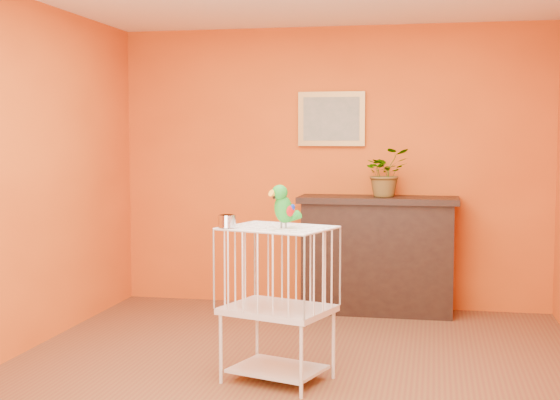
# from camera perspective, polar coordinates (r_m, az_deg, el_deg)

# --- Properties ---
(ground) EXTENTS (4.50, 4.50, 0.00)m
(ground) POSITION_cam_1_polar(r_m,az_deg,el_deg) (5.30, 0.47, -12.73)
(ground) COLOR brown
(ground) RESTS_ON ground
(room_shell) EXTENTS (4.50, 4.50, 4.50)m
(room_shell) POSITION_cam_1_polar(r_m,az_deg,el_deg) (5.06, 0.48, 4.67)
(room_shell) COLOR #DE5914
(room_shell) RESTS_ON ground
(console_cabinet) EXTENTS (1.42, 0.51, 1.05)m
(console_cabinet) POSITION_cam_1_polar(r_m,az_deg,el_deg) (7.07, 7.14, -4.00)
(console_cabinet) COLOR black
(console_cabinet) RESTS_ON ground
(potted_plant) EXTENTS (0.53, 0.55, 0.34)m
(potted_plant) POSITION_cam_1_polar(r_m,az_deg,el_deg) (7.07, 7.77, 1.64)
(potted_plant) COLOR #26722D
(potted_plant) RESTS_ON console_cabinet
(framed_picture) EXTENTS (0.62, 0.04, 0.50)m
(framed_picture) POSITION_cam_1_polar(r_m,az_deg,el_deg) (7.25, 3.78, 5.94)
(framed_picture) COLOR #A3773A
(framed_picture) RESTS_ON room_shell
(birdcage) EXTENTS (0.77, 0.68, 1.00)m
(birdcage) POSITION_cam_1_polar(r_m,az_deg,el_deg) (5.06, -0.17, -7.45)
(birdcage) COLOR silver
(birdcage) RESTS_ON ground
(feed_cup) EXTENTS (0.11, 0.11, 0.08)m
(feed_cup) POSITION_cam_1_polar(r_m,az_deg,el_deg) (4.93, -3.90, -1.55)
(feed_cup) COLOR silver
(feed_cup) RESTS_ON birdcage
(parrot) EXTENTS (0.20, 0.22, 0.28)m
(parrot) POSITION_cam_1_polar(r_m,az_deg,el_deg) (4.91, 0.25, -0.44)
(parrot) COLOR #59544C
(parrot) RESTS_ON birdcage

